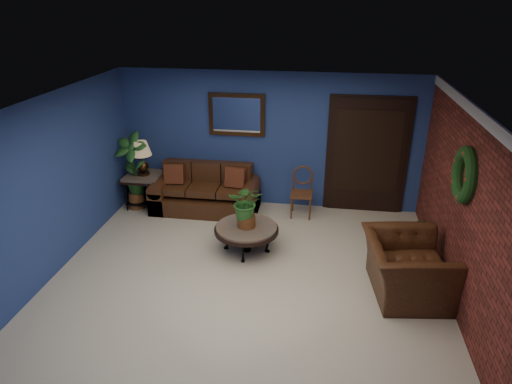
# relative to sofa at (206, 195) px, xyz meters

# --- Properties ---
(floor) EXTENTS (5.50, 5.50, 0.00)m
(floor) POSITION_rel_sofa_xyz_m (1.12, -2.07, -0.29)
(floor) COLOR #BEB09E
(floor) RESTS_ON ground
(wall_back) EXTENTS (5.50, 0.04, 2.50)m
(wall_back) POSITION_rel_sofa_xyz_m (1.12, 0.43, 0.96)
(wall_back) COLOR navy
(wall_back) RESTS_ON ground
(wall_left) EXTENTS (0.04, 5.00, 2.50)m
(wall_left) POSITION_rel_sofa_xyz_m (-1.63, -2.07, 0.96)
(wall_left) COLOR navy
(wall_left) RESTS_ON ground
(wall_right_brick) EXTENTS (0.04, 5.00, 2.50)m
(wall_right_brick) POSITION_rel_sofa_xyz_m (3.87, -2.07, 0.96)
(wall_right_brick) COLOR maroon
(wall_right_brick) RESTS_ON ground
(ceiling) EXTENTS (5.50, 5.00, 0.02)m
(ceiling) POSITION_rel_sofa_xyz_m (1.12, -2.07, 2.21)
(ceiling) COLOR silver
(ceiling) RESTS_ON wall_back
(crown_molding) EXTENTS (0.03, 5.00, 0.14)m
(crown_molding) POSITION_rel_sofa_xyz_m (3.84, -2.07, 2.14)
(crown_molding) COLOR white
(crown_molding) RESTS_ON wall_right_brick
(wall_mirror) EXTENTS (1.02, 0.06, 0.77)m
(wall_mirror) POSITION_rel_sofa_xyz_m (0.52, 0.39, 1.43)
(wall_mirror) COLOR #432713
(wall_mirror) RESTS_ON wall_back
(closet_door) EXTENTS (1.44, 0.06, 2.18)m
(closet_door) POSITION_rel_sofa_xyz_m (2.87, 0.40, 0.76)
(closet_door) COLOR black
(closet_door) RESTS_ON wall_back
(wreath) EXTENTS (0.16, 0.72, 0.72)m
(wreath) POSITION_rel_sofa_xyz_m (3.81, -2.02, 1.41)
(wreath) COLOR black
(wreath) RESTS_ON wall_right_brick
(sofa) EXTENTS (1.94, 0.84, 0.88)m
(sofa) POSITION_rel_sofa_xyz_m (0.00, 0.00, 0.00)
(sofa) COLOR #492714
(sofa) RESTS_ON ground
(coffee_table) EXTENTS (1.00, 1.00, 0.43)m
(coffee_table) POSITION_rel_sofa_xyz_m (0.99, -1.38, 0.09)
(coffee_table) COLOR #524D48
(coffee_table) RESTS_ON ground
(end_table) EXTENTS (0.69, 0.69, 0.63)m
(end_table) POSITION_rel_sofa_xyz_m (-1.18, -0.02, 0.20)
(end_table) COLOR #524D48
(end_table) RESTS_ON ground
(table_lamp) EXTENTS (0.37, 0.37, 0.62)m
(table_lamp) POSITION_rel_sofa_xyz_m (-1.18, -0.02, 0.74)
(table_lamp) COLOR #432713
(table_lamp) RESTS_ON end_table
(side_chair) EXTENTS (0.39, 0.39, 0.90)m
(side_chair) POSITION_rel_sofa_xyz_m (1.76, 0.04, 0.22)
(side_chair) COLOR brown
(side_chair) RESTS_ON ground
(armchair) EXTENTS (1.19, 1.32, 0.78)m
(armchair) POSITION_rel_sofa_xyz_m (3.27, -2.14, 0.10)
(armchair) COLOR #492714
(armchair) RESTS_ON ground
(coffee_plant) EXTENTS (0.53, 0.47, 0.70)m
(coffee_plant) POSITION_rel_sofa_xyz_m (0.99, -1.38, 0.52)
(coffee_plant) COLOR brown
(coffee_plant) RESTS_ON coffee_table
(floor_plant) EXTENTS (0.38, 0.32, 0.77)m
(floor_plant) POSITION_rel_sofa_xyz_m (3.47, -1.34, 0.10)
(floor_plant) COLOR brown
(floor_plant) RESTS_ON ground
(tall_plant) EXTENTS (0.71, 0.55, 1.44)m
(tall_plant) POSITION_rel_sofa_xyz_m (-1.33, -0.12, 0.49)
(tall_plant) COLOR brown
(tall_plant) RESTS_ON ground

